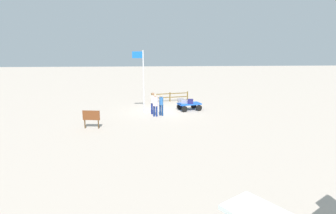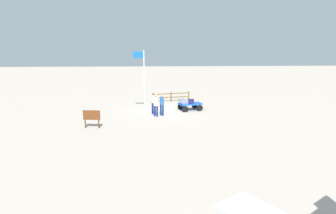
{
  "view_description": "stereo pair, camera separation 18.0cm",
  "coord_description": "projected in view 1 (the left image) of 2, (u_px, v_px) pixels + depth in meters",
  "views": [
    {
      "loc": [
        1.12,
        22.29,
        5.05
      ],
      "look_at": [
        -0.11,
        6.0,
        1.6
      ],
      "focal_mm": 29.43,
      "sensor_mm": 36.0,
      "label": 1
    },
    {
      "loc": [
        0.94,
        22.31,
        5.05
      ],
      "look_at": [
        -0.11,
        6.0,
        1.6
      ],
      "focal_mm": 29.43,
      "sensor_mm": 36.0,
      "label": 2
    }
  ],
  "objects": [
    {
      "name": "wooden_fence",
      "position": [
        170.0,
        96.0,
        26.97
      ],
      "size": [
        3.72,
        0.94,
        0.9
      ],
      "color": "brown",
      "rests_on": "ground"
    },
    {
      "name": "signboard",
      "position": [
        91.0,
        117.0,
        17.71
      ],
      "size": [
        1.12,
        0.22,
        1.18
      ],
      "color": "#4C3319",
      "rests_on": "ground"
    },
    {
      "name": "worker_supervisor",
      "position": [
        155.0,
        103.0,
        20.81
      ],
      "size": [
        0.46,
        0.46,
        1.74
      ],
      "color": "navy",
      "rests_on": "ground"
    },
    {
      "name": "suitcase_dark",
      "position": [
        190.0,
        101.0,
        22.78
      ],
      "size": [
        0.47,
        0.34,
        0.39
      ],
      "color": "navy",
      "rests_on": "luggage_cart"
    },
    {
      "name": "suitcase_olive",
      "position": [
        181.0,
        100.0,
        23.52
      ],
      "size": [
        0.48,
        0.33,
        0.33
      ],
      "color": "gray",
      "rests_on": "luggage_cart"
    },
    {
      "name": "luggage_cart",
      "position": [
        189.0,
        105.0,
        23.08
      ],
      "size": [
        2.07,
        1.6,
        0.6
      ],
      "color": "blue",
      "rests_on": "ground"
    },
    {
      "name": "suitcase_navy",
      "position": [
        185.0,
        102.0,
        22.94
      ],
      "size": [
        0.6,
        0.35,
        0.29
      ],
      "color": "gray",
      "rests_on": "luggage_cart"
    },
    {
      "name": "worker_trailing",
      "position": [
        161.0,
        104.0,
        21.12
      ],
      "size": [
        0.42,
        0.42,
        1.65
      ],
      "color": "navy",
      "rests_on": "ground"
    },
    {
      "name": "flagpole",
      "position": [
        142.0,
        77.0,
        21.73
      ],
      "size": [
        0.9,
        0.1,
        4.96
      ],
      "color": "silver",
      "rests_on": "ground"
    },
    {
      "name": "ground_plane",
      "position": [
        161.0,
        111.0,
        22.88
      ],
      "size": [
        120.0,
        120.0,
        0.0
      ],
      "primitive_type": "plane",
      "color": "#BBAC9C"
    },
    {
      "name": "worker_lead",
      "position": [
        153.0,
        102.0,
        21.6
      ],
      "size": [
        0.42,
        0.42,
        1.71
      ],
      "color": "navy",
      "rests_on": "ground"
    }
  ]
}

